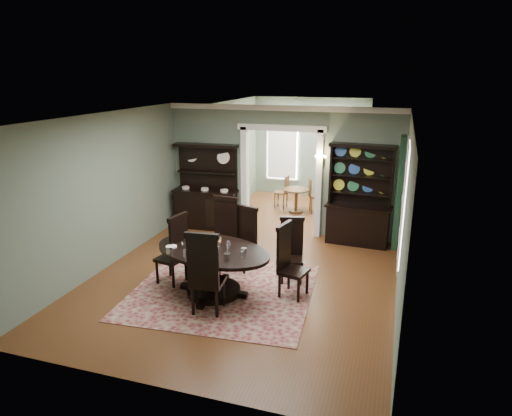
{
  "coord_description": "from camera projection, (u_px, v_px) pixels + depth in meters",
  "views": [
    {
      "loc": [
        2.58,
        -7.16,
        3.73
      ],
      "look_at": [
        0.13,
        0.6,
        1.29
      ],
      "focal_mm": 32.0,
      "sensor_mm": 36.0,
      "label": 1
    }
  ],
  "objects": [
    {
      "name": "room",
      "position": [
        239.0,
        200.0,
        7.94
      ],
      "size": [
        5.51,
        6.01,
        3.01
      ],
      "color": "brown",
      "rests_on": "ground"
    },
    {
      "name": "parlor",
      "position": [
        304.0,
        152.0,
        12.98
      ],
      "size": [
        3.51,
        3.5,
        3.01
      ],
      "color": "brown",
      "rests_on": "ground"
    },
    {
      "name": "doorway_trim",
      "position": [
        282.0,
        166.0,
        10.63
      ],
      "size": [
        2.08,
        0.25,
        2.57
      ],
      "color": "white",
      "rests_on": "floor"
    },
    {
      "name": "right_window",
      "position": [
        401.0,
        198.0,
        7.97
      ],
      "size": [
        0.15,
        1.47,
        2.12
      ],
      "color": "white",
      "rests_on": "wall_right"
    },
    {
      "name": "wall_sconce",
      "position": [
        321.0,
        158.0,
        10.14
      ],
      "size": [
        0.27,
        0.21,
        0.21
      ],
      "color": "gold",
      "rests_on": "back_wall_right"
    },
    {
      "name": "rug",
      "position": [
        223.0,
        291.0,
        8.07
      ],
      "size": [
        3.28,
        3.11,
        0.01
      ],
      "primitive_type": "cube",
      "rotation": [
        0.0,
        0.0,
        0.07
      ],
      "color": "maroon",
      "rests_on": "floor"
    },
    {
      "name": "dining_table",
      "position": [
        213.0,
        263.0,
        7.81
      ],
      "size": [
        2.41,
        2.41,
        0.84
      ],
      "rotation": [
        0.0,
        0.0,
        -0.26
      ],
      "color": "black",
      "rests_on": "rug"
    },
    {
      "name": "centerpiece",
      "position": [
        212.0,
        245.0,
        7.73
      ],
      "size": [
        1.47,
        0.94,
        0.24
      ],
      "color": "white",
      "rests_on": "dining_table"
    },
    {
      "name": "chair_far_left",
      "position": [
        224.0,
        230.0,
        8.98
      ],
      "size": [
        0.55,
        0.53,
        1.39
      ],
      "rotation": [
        0.0,
        0.0,
        3.06
      ],
      "color": "black",
      "rests_on": "rug"
    },
    {
      "name": "chair_far_mid",
      "position": [
        245.0,
        236.0,
        8.87
      ],
      "size": [
        0.56,
        0.54,
        1.24
      ],
      "rotation": [
        0.0,
        0.0,
        2.86
      ],
      "color": "black",
      "rests_on": "rug"
    },
    {
      "name": "chair_far_right",
      "position": [
        292.0,
        247.0,
        8.38
      ],
      "size": [
        0.53,
        0.51,
        1.19
      ],
      "rotation": [
        0.0,
        0.0,
        3.39
      ],
      "color": "black",
      "rests_on": "rug"
    },
    {
      "name": "chair_end_left",
      "position": [
        175.0,
        248.0,
        8.16
      ],
      "size": [
        0.55,
        0.57,
        1.33
      ],
      "rotation": [
        0.0,
        0.0,
        1.38
      ],
      "color": "black",
      "rests_on": "rug"
    },
    {
      "name": "chair_end_right",
      "position": [
        288.0,
        258.0,
        7.76
      ],
      "size": [
        0.54,
        0.56,
        1.29
      ],
      "rotation": [
        0.0,
        0.0,
        -1.79
      ],
      "color": "black",
      "rests_on": "rug"
    },
    {
      "name": "chair_near",
      "position": [
        205.0,
        271.0,
        7.09
      ],
      "size": [
        0.57,
        0.55,
        1.41
      ],
      "rotation": [
        0.0,
        0.0,
        0.11
      ],
      "color": "black",
      "rests_on": "rug"
    },
    {
      "name": "sideboard",
      "position": [
        206.0,
        199.0,
        11.2
      ],
      "size": [
        1.6,
        0.64,
        2.07
      ],
      "rotation": [
        0.0,
        0.0,
        0.06
      ],
      "color": "black",
      "rests_on": "floor"
    },
    {
      "name": "welsh_dresser",
      "position": [
        359.0,
        208.0,
        10.11
      ],
      "size": [
        1.47,
        0.62,
        2.24
      ],
      "rotation": [
        0.0,
        0.0,
        -0.07
      ],
      "color": "black",
      "rests_on": "floor"
    },
    {
      "name": "parlor_table",
      "position": [
        296.0,
        197.0,
        12.48
      ],
      "size": [
        0.71,
        0.71,
        0.66
      ],
      "color": "#513417",
      "rests_on": "parlor_floor"
    },
    {
      "name": "parlor_chair_left",
      "position": [
        283.0,
        191.0,
        12.89
      ],
      "size": [
        0.4,
        0.39,
        0.92
      ],
      "rotation": [
        0.0,
        0.0,
        1.47
      ],
      "color": "#513417",
      "rests_on": "parlor_floor"
    },
    {
      "name": "parlor_chair_right",
      "position": [
        314.0,
        194.0,
        12.43
      ],
      "size": [
        0.45,
        0.44,
        0.97
      ],
      "rotation": [
        0.0,
        0.0,
        -1.23
      ],
      "color": "#513417",
      "rests_on": "parlor_floor"
    }
  ]
}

